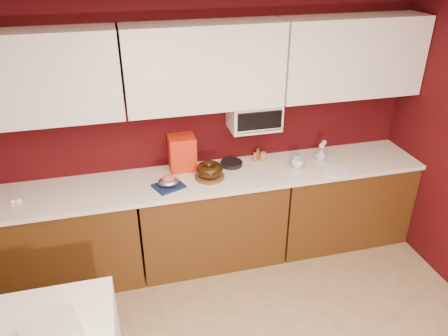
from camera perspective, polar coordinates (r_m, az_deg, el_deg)
The scene contains 31 objects.
ceiling at distance 1.60m, azimuth 13.51°, elevation 16.83°, with size 4.00×4.50×0.02m, color white.
wall_back at distance 4.02m, azimuth -2.90°, elevation 5.38°, with size 4.00×0.02×2.50m, color #3C080A.
base_cabinet_left at distance 4.13m, azimuth -20.33°, elevation -8.97°, with size 1.31×0.58×0.86m, color #4B2C0F.
base_cabinet_center at distance 4.15m, azimuth -1.74°, elevation -6.76°, with size 1.31×0.58×0.86m, color #4B2C0F.
base_cabinet_right at distance 4.57m, azimuth 14.81°, elevation -4.18°, with size 1.31×0.58×0.86m, color #4B2C0F.
countertop at distance 3.91m, azimuth -1.83°, elevation -1.33°, with size 4.00×0.62×0.04m, color silver.
upper_cabinet_left at distance 3.65m, azimuth -23.86°, elevation 10.68°, with size 1.31×0.33×0.70m, color white.
upper_cabinet_center at distance 3.68m, azimuth -2.58°, elevation 13.09°, with size 1.31×0.33×0.70m, color white.
upper_cabinet_right at distance 4.15m, azimuth 16.28°, elevation 13.76°, with size 1.31×0.33×0.70m, color white.
toaster_oven at distance 3.95m, azimuth 3.94°, elevation 6.89°, with size 0.45×0.30×0.25m, color white.
toaster_oven_door at distance 3.81m, azimuth 4.68°, elevation 6.05°, with size 0.40×0.02×0.18m, color black.
toaster_oven_handle at distance 3.83m, azimuth 4.71°, elevation 4.92°, with size 0.02×0.02×0.42m, color silver.
cake_base at distance 3.87m, azimuth -1.88°, elevation -1.13°, with size 0.26×0.26×0.02m, color brown.
bundt_cake at distance 3.84m, azimuth -1.89°, elevation -0.25°, with size 0.24×0.24×0.10m, color black.
navy_towel at distance 3.76m, azimuth -7.22°, elevation -2.36°, with size 0.24×0.20×0.02m, color #131E48.
foil_ham_nest at distance 3.73m, azimuth -7.26°, elevation -1.75°, with size 0.18×0.15×0.07m, color silver.
roasted_ham at distance 3.72m, azimuth -7.28°, elevation -1.42°, with size 0.11×0.09×0.07m, color #AB634E.
pandoro_box at distance 3.98m, azimuth -5.49°, elevation 2.03°, with size 0.24×0.22×0.32m, color #AF0B0E.
dark_pan at distance 4.08m, azimuth 0.97°, elevation 0.60°, with size 0.21×0.21×0.04m, color black.
coffee_mug at distance 4.08m, azimuth 9.56°, elevation 0.75°, with size 0.10×0.10×0.11m, color silver.
blue_jar at distance 4.16m, azimuth 9.45°, elevation 1.22°, with size 0.08×0.08×0.09m, color navy.
flower_vase at distance 4.26m, azimuth 12.55°, elevation 1.83°, with size 0.09×0.09×0.13m, color #B1B4C8.
flower_pink at distance 4.22m, azimuth 12.67°, elevation 2.84°, with size 0.05×0.05×0.05m, color pink.
flower_blue at distance 4.24m, azimuth 12.94°, elevation 3.26°, with size 0.05×0.05×0.05m, color #7EABCA.
china_plate at distance 4.09m, azimuth 14.53°, elevation -0.46°, with size 0.24×0.24×0.01m, color white.
amber_bottle at distance 4.14m, azimuth 4.07°, elevation 1.40°, with size 0.03×0.03×0.09m, color #94631A.
paper_cup at distance 4.17m, azimuth 5.12°, elevation 1.48°, with size 0.06×0.06×0.09m, color olive.
egg_left at distance 3.88m, azimuth -25.89°, elevation -3.99°, with size 0.05×0.04×0.04m, color white.
egg_right at distance 3.87m, azimuth -25.24°, elevation -3.92°, with size 0.05×0.04×0.04m, color white.
newspaper_stack at distance 2.81m, azimuth -21.57°, elevation -19.62°, with size 0.31×0.25×0.11m, color silver.
amber_bottle_tall at distance 4.19m, azimuth 4.45°, elevation 1.82°, with size 0.03×0.03×0.10m, color brown.
Camera 1 is at (-0.73, -1.40, 2.79)m, focal length 35.00 mm.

